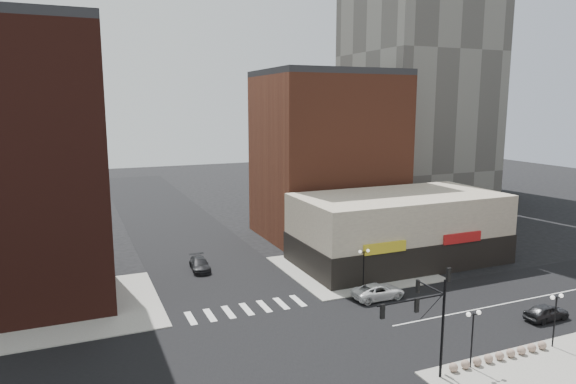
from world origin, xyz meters
TOP-DOWN VIEW (x-y plane):
  - ground at (0.00, 0.00)m, footprint 240.00×240.00m
  - road_ew at (0.00, 0.00)m, footprint 200.00×14.00m
  - road_ns at (0.00, 0.00)m, footprint 14.00×200.00m
  - sidewalk_nw at (-14.50, 14.50)m, footprint 15.00×15.00m
  - sidewalk_ne at (14.50, 14.50)m, footprint 15.00×15.00m
  - building_nw at (-19.00, 18.50)m, footprint 16.00×15.00m
  - building_ne_midrise at (19.00, 29.50)m, footprint 18.00×15.00m
  - building_ne_row at (21.00, 15.00)m, footprint 24.20×12.20m
  - traffic_signal at (7.24, -7.83)m, footprint 5.59×3.09m
  - street_lamp_se_a at (11.00, -8.00)m, footprint 1.22×0.32m
  - street_lamp_se_b at (19.00, -8.00)m, footprint 1.22×0.32m
  - street_lamp_ne at (12.00, 8.00)m, footprint 1.22×0.32m
  - bollard_row at (13.70, -8.00)m, footprint 9.03×0.63m
  - white_suv at (12.29, 5.74)m, footprint 5.21×2.43m
  - dark_sedan_east at (22.91, -4.07)m, footprint 4.14×1.68m
  - dark_sedan_north at (-1.37, 20.79)m, footprint 2.28×4.88m

SIDE VIEW (x-z plane):
  - ground at x=0.00m, z-range 0.00..0.00m
  - road_ew at x=0.00m, z-range 0.00..0.02m
  - road_ns at x=0.00m, z-range 0.00..0.02m
  - sidewalk_nw at x=-14.50m, z-range 0.00..0.12m
  - sidewalk_ne at x=14.50m, z-range 0.00..0.12m
  - bollard_row at x=13.70m, z-range 0.12..0.75m
  - dark_sedan_north at x=-1.37m, z-range 0.00..1.38m
  - dark_sedan_east at x=22.91m, z-range 0.00..1.41m
  - white_suv at x=12.29m, z-range 0.00..1.44m
  - street_lamp_se_a at x=11.00m, z-range 1.21..5.37m
  - street_lamp_se_b at x=19.00m, z-range 1.21..5.37m
  - street_lamp_ne at x=12.00m, z-range 1.21..5.37m
  - building_ne_row at x=21.00m, z-range -0.70..7.30m
  - traffic_signal at x=7.24m, z-range 1.07..8.85m
  - building_ne_midrise at x=19.00m, z-range 0.00..22.00m
  - building_nw at x=-19.00m, z-range 0.00..25.00m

